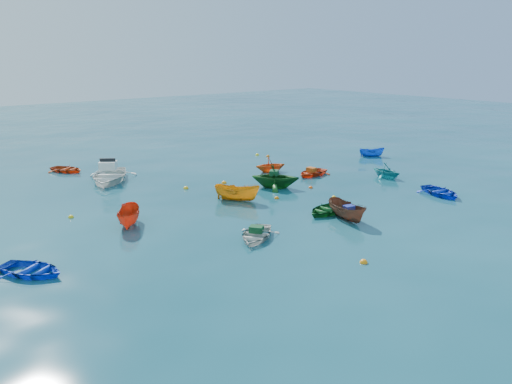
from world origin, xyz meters
TOP-DOWN VIEW (x-y plane):
  - ground at (0.00, 0.00)m, footprint 160.00×160.00m
  - dinghy_blue_sw at (-15.06, 1.92)m, footprint 3.47×3.73m
  - dinghy_white_near at (-4.77, -0.85)m, footprint 3.67×3.47m
  - sampan_brown_mid at (1.25, -1.78)m, footprint 1.81×3.29m
  - dinghy_blue_se at (10.12, -2.34)m, footprint 3.15×3.72m
  - sampan_yellow_mid at (-1.33, 5.33)m, footprint 2.71×3.21m
  - dinghy_green_e at (1.25, -0.19)m, footprint 3.30×2.56m
  - dinghy_cyan_se at (11.34, 3.03)m, footprint 2.08×2.41m
  - sampan_orange_n at (-8.93, 5.22)m, footprint 2.57×3.14m
  - dinghy_green_n at (2.75, 6.20)m, footprint 4.38×4.43m
  - dinghy_red_ne at (7.41, 7.15)m, footprint 3.32×2.60m
  - sampan_blue_far at (17.11, 8.97)m, footprint 2.39×2.13m
  - dinghy_red_far at (-7.13, 20.56)m, footprint 3.21×3.58m
  - dinghy_orange_far at (5.66, 10.12)m, footprint 3.03×2.81m
  - motorboat_white at (-5.73, 15.45)m, footprint 5.90×6.26m
  - tarp_green_a at (-4.68, -0.79)m, footprint 0.82×0.86m
  - tarp_blue_a at (1.22, -1.92)m, footprint 0.66×0.56m
  - tarp_green_b at (2.69, 6.28)m, footprint 0.94×0.92m
  - tarp_orange_b at (7.31, 7.13)m, footprint 0.62×0.76m
  - buoy_or_a at (-2.90, -6.40)m, footprint 0.37×0.37m
  - buoy_ye_a at (4.04, 1.76)m, footprint 0.30×0.30m
  - buoy_or_b at (0.95, 4.00)m, footprint 0.31×0.31m
  - buoy_or_c at (0.57, 9.44)m, footprint 0.38×0.38m
  - buoy_ye_c at (-2.39, 9.94)m, footprint 0.37×0.37m
  - buoy_or_d at (4.59, 4.47)m, footprint 0.30×0.30m
  - buoy_ye_d at (-11.01, 8.61)m, footprint 0.32×0.32m
  - buoy_or_e at (9.49, 14.93)m, footprint 0.35×0.35m
  - buoy_ye_e at (9.15, 16.08)m, footprint 0.35×0.35m

SIDE VIEW (x-z plane):
  - ground at x=0.00m, z-range 0.00..0.00m
  - dinghy_blue_sw at x=-15.06m, z-range -0.32..0.32m
  - dinghy_white_near at x=-4.77m, z-range -0.31..0.31m
  - sampan_brown_mid at x=1.25m, z-range -0.60..0.60m
  - dinghy_blue_se at x=10.12m, z-range -0.33..0.33m
  - sampan_yellow_mid at x=-1.33m, z-range -0.60..0.60m
  - dinghy_green_e at x=1.25m, z-range -0.31..0.31m
  - dinghy_cyan_se at x=11.34m, z-range -0.63..0.63m
  - sampan_orange_n at x=-8.93m, z-range -0.58..0.58m
  - dinghy_green_n at x=2.75m, z-range -0.88..0.88m
  - dinghy_red_ne at x=7.41m, z-range -0.31..0.31m
  - sampan_blue_far at x=17.11m, z-range -0.45..0.45m
  - dinghy_red_far at x=-7.13m, z-range -0.31..0.31m
  - dinghy_orange_far at x=5.66m, z-range -0.65..0.65m
  - motorboat_white at x=-5.73m, z-range -0.83..0.83m
  - buoy_or_a at x=-2.90m, z-range -0.18..0.18m
  - buoy_ye_a at x=4.04m, z-range -0.15..0.15m
  - buoy_or_b at x=0.95m, z-range -0.16..0.16m
  - buoy_or_c at x=0.57m, z-range -0.19..0.19m
  - buoy_ye_c at x=-2.39m, z-range -0.19..0.19m
  - buoy_or_d at x=4.59m, z-range -0.15..0.15m
  - buoy_ye_d at x=-11.01m, z-range -0.16..0.16m
  - buoy_or_e at x=9.49m, z-range -0.17..0.17m
  - buoy_ye_e at x=9.15m, z-range -0.18..0.18m
  - tarp_green_a at x=-4.68m, z-range 0.31..0.64m
  - tarp_orange_b at x=7.31m, z-range 0.31..0.64m
  - tarp_blue_a at x=1.22m, z-range 0.60..0.88m
  - tarp_green_b at x=2.69m, z-range 0.88..1.25m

